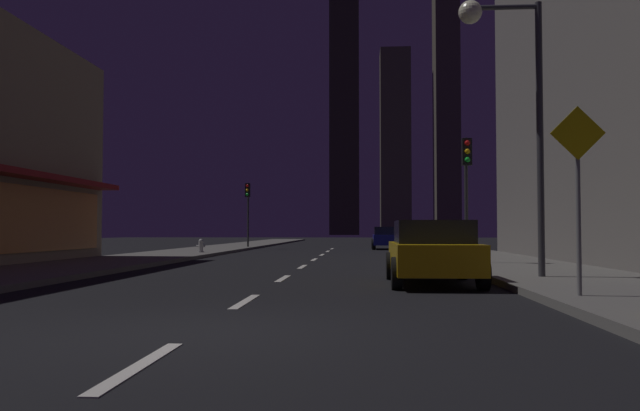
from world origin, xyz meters
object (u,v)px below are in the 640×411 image
at_px(car_parked_far, 387,238).
at_px(pedestrian_crossing_sign, 578,183).
at_px(traffic_light_near_right, 467,172).
at_px(street_lamp_right, 504,69).
at_px(car_parked_near, 432,252).
at_px(fire_hydrant_far_left, 201,246).
at_px(traffic_light_far_left, 248,200).

bearing_deg(car_parked_far, pedestrian_crossing_sign, -86.26).
height_order(traffic_light_near_right, street_lamp_right, street_lamp_right).
xyz_separation_m(car_parked_near, car_parked_far, (0.00, 26.81, 0.00)).
bearing_deg(traffic_light_near_right, car_parked_near, -105.35).
distance_m(car_parked_far, fire_hydrant_far_left, 14.26).
bearing_deg(fire_hydrant_far_left, street_lamp_right, -54.08).
distance_m(car_parked_near, car_parked_far, 26.81).
relative_size(car_parked_far, traffic_light_near_right, 1.01).
xyz_separation_m(fire_hydrant_far_left, pedestrian_crossing_sign, (11.50, -19.99, 1.56)).
bearing_deg(traffic_light_far_left, car_parked_near, -71.20).
xyz_separation_m(fire_hydrant_far_left, traffic_light_far_left, (0.40, 10.55, 2.74)).
distance_m(street_lamp_right, pedestrian_crossing_sign, 5.38).
relative_size(traffic_light_far_left, street_lamp_right, 0.64).
xyz_separation_m(traffic_light_far_left, pedestrian_crossing_sign, (11.10, -30.54, -1.18)).
xyz_separation_m(traffic_light_near_right, street_lamp_right, (-0.12, -6.30, 1.87)).
bearing_deg(car_parked_near, traffic_light_far_left, 108.80).
relative_size(car_parked_far, fire_hydrant_far_left, 6.48).
relative_size(street_lamp_right, pedestrian_crossing_sign, 2.09).
relative_size(traffic_light_near_right, pedestrian_crossing_sign, 1.33).
bearing_deg(street_lamp_right, car_parked_near, -160.86).
bearing_deg(pedestrian_crossing_sign, car_parked_far, 93.74).
xyz_separation_m(car_parked_near, traffic_light_near_right, (1.90, 6.92, 2.45)).
bearing_deg(car_parked_near, car_parked_far, 90.00).
bearing_deg(car_parked_near, traffic_light_near_right, 74.65).
bearing_deg(street_lamp_right, fire_hydrant_far_left, 125.92).
xyz_separation_m(car_parked_near, pedestrian_crossing_sign, (2.00, -3.80, 1.28)).
height_order(traffic_light_far_left, pedestrian_crossing_sign, traffic_light_far_left).
distance_m(traffic_light_far_left, street_lamp_right, 28.35).
xyz_separation_m(fire_hydrant_far_left, traffic_light_near_right, (11.40, -9.27, 2.74)).
relative_size(traffic_light_near_right, traffic_light_far_left, 1.00).
xyz_separation_m(car_parked_near, street_lamp_right, (1.78, 0.62, 4.33)).
bearing_deg(pedestrian_crossing_sign, traffic_light_near_right, 90.53).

